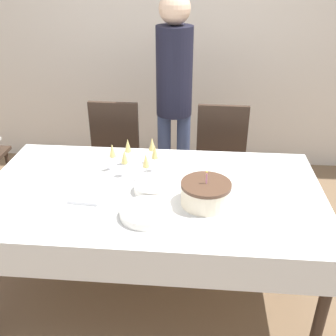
% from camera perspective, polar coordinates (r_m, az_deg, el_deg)
% --- Properties ---
extents(ground_plane, '(12.00, 12.00, 0.00)m').
position_cam_1_polar(ground_plane, '(2.76, -1.97, -16.77)').
color(ground_plane, brown).
extents(wall_back, '(8.00, 0.05, 2.70)m').
position_cam_1_polar(wall_back, '(3.92, 1.14, 19.31)').
color(wall_back, silver).
rests_on(wall_back, ground_plane).
extents(dining_table, '(1.97, 1.10, 0.76)m').
position_cam_1_polar(dining_table, '(2.34, -2.24, -5.20)').
color(dining_table, white).
rests_on(dining_table, ground_plane).
extents(dining_chair_far_left, '(0.43, 0.43, 0.95)m').
position_cam_1_polar(dining_chair_far_left, '(3.22, -8.03, 1.53)').
color(dining_chair_far_left, '#38281E').
rests_on(dining_chair_far_left, ground_plane).
extents(dining_chair_far_right, '(0.43, 0.43, 0.95)m').
position_cam_1_polar(dining_chair_far_right, '(3.15, 7.66, 0.93)').
color(dining_chair_far_right, '#38281E').
rests_on(dining_chair_far_right, ground_plane).
extents(birthday_cake, '(0.27, 0.27, 0.20)m').
position_cam_1_polar(birthday_cake, '(2.13, 5.49, -3.67)').
color(birthday_cake, beige).
rests_on(birthday_cake, dining_table).
extents(champagne_tray, '(0.38, 0.38, 0.18)m').
position_cam_1_polar(champagne_tray, '(2.45, -4.66, 1.08)').
color(champagne_tray, silver).
rests_on(champagne_tray, dining_table).
extents(plate_stack_main, '(0.27, 0.27, 0.04)m').
position_cam_1_polar(plate_stack_main, '(2.05, -3.25, -6.48)').
color(plate_stack_main, silver).
rests_on(plate_stack_main, dining_table).
extents(plate_stack_dessert, '(0.20, 0.20, 0.05)m').
position_cam_1_polar(plate_stack_dessert, '(2.25, -2.45, -2.88)').
color(plate_stack_dessert, silver).
rests_on(plate_stack_dessert, dining_table).
extents(cake_knife, '(0.29, 0.11, 0.00)m').
position_cam_1_polar(cake_knife, '(2.01, 7.58, -8.21)').
color(cake_knife, silver).
rests_on(cake_knife, dining_table).
extents(fork_pile, '(0.17, 0.07, 0.02)m').
position_cam_1_polar(fork_pile, '(2.21, -12.11, -4.67)').
color(fork_pile, silver).
rests_on(fork_pile, dining_table).
extents(napkin_pile, '(0.15, 0.15, 0.01)m').
position_cam_1_polar(napkin_pile, '(2.32, -12.22, -3.11)').
color(napkin_pile, white).
rests_on(napkin_pile, dining_table).
extents(person_standing, '(0.28, 0.28, 1.75)m').
position_cam_1_polar(person_standing, '(3.11, 0.90, 11.66)').
color(person_standing, '#3F4C72').
rests_on(person_standing, ground_plane).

